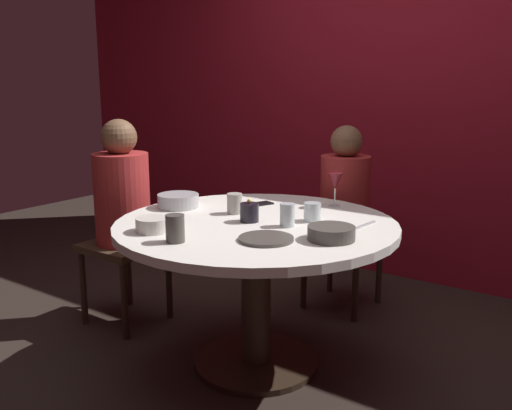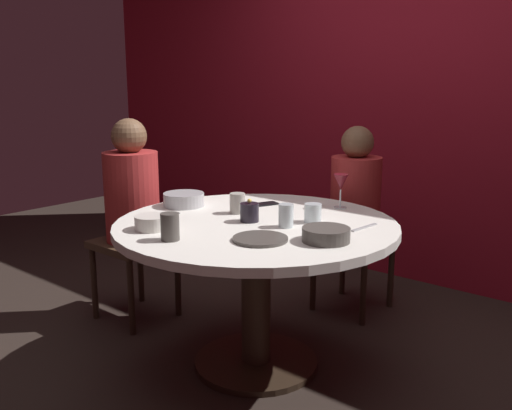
% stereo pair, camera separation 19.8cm
% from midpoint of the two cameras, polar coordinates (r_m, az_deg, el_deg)
% --- Properties ---
extents(ground_plane, '(8.00, 8.00, 0.00)m').
position_cam_midpoint_polar(ground_plane, '(2.88, -2.04, -15.81)').
color(ground_plane, '#2D231E').
extents(back_wall, '(6.00, 0.10, 2.60)m').
position_cam_midpoint_polar(back_wall, '(4.00, 12.76, 11.28)').
color(back_wall, maroon).
rests_on(back_wall, ground).
extents(dining_table, '(1.31, 1.31, 0.72)m').
position_cam_midpoint_polar(dining_table, '(2.66, -2.13, -4.90)').
color(dining_table, white).
rests_on(dining_table, ground).
extents(seated_diner_left, '(0.40, 0.40, 1.16)m').
position_cam_midpoint_polar(seated_diner_left, '(3.24, -15.06, 0.52)').
color(seated_diner_left, '#3F2D1E').
rests_on(seated_diner_left, ground).
extents(seated_diner_back, '(0.40, 0.40, 1.11)m').
position_cam_midpoint_polar(seated_diner_back, '(3.38, 7.28, 0.86)').
color(seated_diner_back, '#3F2D1E').
rests_on(seated_diner_back, ground).
extents(candle_holder, '(0.09, 0.09, 0.11)m').
position_cam_midpoint_polar(candle_holder, '(2.61, -2.84, -0.76)').
color(candle_holder, black).
rests_on(candle_holder, dining_table).
extents(wine_glass, '(0.08, 0.08, 0.18)m').
position_cam_midpoint_polar(wine_glass, '(2.91, 6.08, 2.27)').
color(wine_glass, silver).
rests_on(wine_glass, dining_table).
extents(dinner_plate, '(0.23, 0.23, 0.01)m').
position_cam_midpoint_polar(dinner_plate, '(2.32, -1.42, -3.44)').
color(dinner_plate, '#4C4742').
rests_on(dinner_plate, dining_table).
extents(cell_phone, '(0.12, 0.16, 0.01)m').
position_cam_midpoint_polar(cell_phone, '(2.97, -1.57, 0.10)').
color(cell_phone, black).
rests_on(cell_phone, dining_table).
extents(bowl_serving_large, '(0.21, 0.21, 0.07)m').
position_cam_midpoint_polar(bowl_serving_large, '(2.95, -9.75, 0.41)').
color(bowl_serving_large, '#B7B7BC').
rests_on(bowl_serving_large, dining_table).
extents(bowl_salad_center, '(0.20, 0.20, 0.06)m').
position_cam_midpoint_polar(bowl_salad_center, '(2.33, 5.19, -2.86)').
color(bowl_salad_center, '#4C4742').
rests_on(bowl_salad_center, dining_table).
extents(bowl_small_white, '(0.15, 0.15, 0.06)m').
position_cam_midpoint_polar(bowl_small_white, '(2.50, -12.59, -1.96)').
color(bowl_small_white, silver).
rests_on(bowl_small_white, dining_table).
extents(cup_near_candle, '(0.08, 0.08, 0.10)m').
position_cam_midpoint_polar(cup_near_candle, '(2.78, -4.21, 0.13)').
color(cup_near_candle, '#B2ADA3').
rests_on(cup_near_candle, dining_table).
extents(cup_by_left_diner, '(0.08, 0.08, 0.11)m').
position_cam_midpoint_polar(cup_by_left_diner, '(2.32, -10.58, -2.36)').
color(cup_by_left_diner, '#4C4742').
rests_on(cup_by_left_diner, dining_table).
extents(cup_by_right_diner, '(0.08, 0.08, 0.09)m').
position_cam_midpoint_polar(cup_by_right_diner, '(2.63, 3.57, -0.72)').
color(cup_by_right_diner, silver).
rests_on(cup_by_right_diner, dining_table).
extents(cup_center_front, '(0.07, 0.07, 0.10)m').
position_cam_midpoint_polar(cup_center_front, '(2.53, 0.95, -1.04)').
color(cup_center_front, silver).
rests_on(cup_center_front, dining_table).
extents(fork_near_plate, '(0.08, 0.17, 0.01)m').
position_cam_midpoint_polar(fork_near_plate, '(2.75, -11.73, -1.21)').
color(fork_near_plate, '#B7B7BC').
rests_on(fork_near_plate, dining_table).
extents(knife_near_plate, '(0.03, 0.18, 0.01)m').
position_cam_midpoint_polar(knife_near_plate, '(2.58, 8.73, -2.04)').
color(knife_near_plate, '#B7B7BC').
rests_on(knife_near_plate, dining_table).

